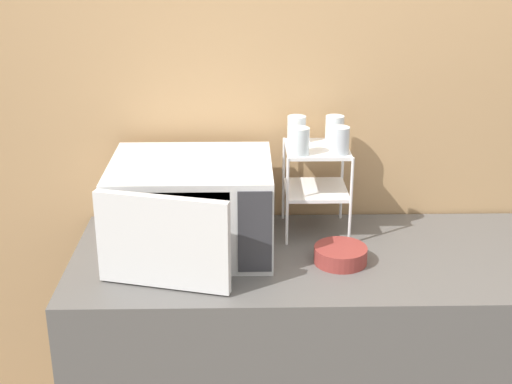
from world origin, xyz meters
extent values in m
cube|color=tan|center=(0.00, 0.72, 1.30)|extent=(8.00, 0.06, 2.60)
cube|color=#595654|center=(0.00, 0.34, 0.45)|extent=(1.76, 0.68, 0.90)
cube|color=silver|center=(-0.48, 0.41, 1.05)|extent=(0.53, 0.44, 0.30)
cube|color=#B7B2A8|center=(-0.54, 0.20, 1.05)|extent=(0.38, 0.01, 0.26)
cube|color=#333338|center=(-0.28, 0.19, 1.05)|extent=(0.10, 0.01, 0.27)
cube|color=silver|center=(-0.55, 0.13, 1.05)|extent=(0.41, 0.13, 0.29)
cylinder|color=white|center=(-0.17, 0.42, 1.05)|extent=(0.01, 0.01, 0.31)
cylinder|color=white|center=(0.05, 0.42, 1.05)|extent=(0.01, 0.01, 0.31)
cylinder|color=white|center=(-0.17, 0.65, 1.05)|extent=(0.01, 0.01, 0.31)
cylinder|color=white|center=(0.05, 0.65, 1.05)|extent=(0.01, 0.01, 0.31)
cube|color=white|center=(-0.06, 0.54, 1.05)|extent=(0.21, 0.23, 0.01)
cube|color=white|center=(-0.06, 0.54, 1.20)|extent=(0.21, 0.23, 0.01)
cylinder|color=silver|center=(-0.13, 0.46, 1.25)|extent=(0.07, 0.07, 0.09)
cylinder|color=silver|center=(0.01, 0.60, 1.25)|extent=(0.07, 0.07, 0.09)
cylinder|color=silver|center=(0.01, 0.47, 1.25)|extent=(0.07, 0.07, 0.09)
cylinder|color=silver|center=(-0.13, 0.60, 1.25)|extent=(0.07, 0.07, 0.09)
cylinder|color=maroon|center=(0.00, 0.28, 0.90)|extent=(0.09, 0.09, 0.01)
cylinder|color=maroon|center=(0.00, 0.28, 0.92)|extent=(0.17, 0.17, 0.05)
camera|label=1|loc=(-0.31, -1.78, 1.95)|focal=50.00mm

